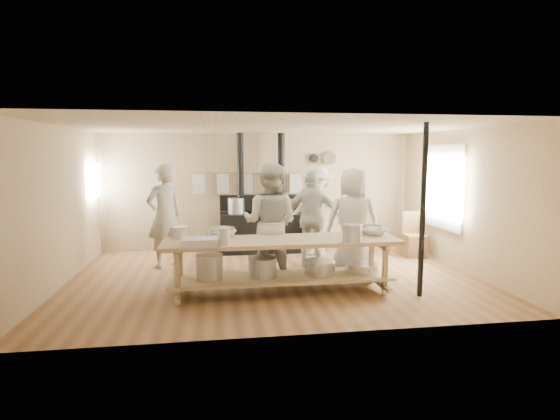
{
  "coord_description": "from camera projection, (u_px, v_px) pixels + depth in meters",
  "views": [
    {
      "loc": [
        -0.99,
        -7.38,
        2.14
      ],
      "look_at": [
        0.14,
        0.2,
        1.16
      ],
      "focal_mm": 28.0,
      "sensor_mm": 36.0,
      "label": 1
    }
  ],
  "objects": [
    {
      "name": "towel_rail",
      "position": [
        260.0,
        180.0,
        9.82
      ],
      "size": [
        3.0,
        0.04,
        0.47
      ],
      "color": "#A2865C",
      "rests_on": "ground"
    },
    {
      "name": "room_shell",
      "position": [
        274.0,
        185.0,
        7.45
      ],
      "size": [
        7.0,
        7.0,
        7.0
      ],
      "color": "tan",
      "rests_on": "ground"
    },
    {
      "name": "bowl_white_b",
      "position": [
        375.0,
        232.0,
        7.04
      ],
      "size": [
        0.56,
        0.56,
        0.1
      ],
      "primitive_type": "imported",
      "rotation": [
        0.0,
        0.0,
        2.21
      ],
      "color": "white",
      "rests_on": "prep_table"
    },
    {
      "name": "window_right",
      "position": [
        445.0,
        187.0,
        8.56
      ],
      "size": [
        0.09,
        1.5,
        1.65
      ],
      "color": "beige",
      "rests_on": "ground"
    },
    {
      "name": "pitcher",
      "position": [
        224.0,
        237.0,
        6.2
      ],
      "size": [
        0.2,
        0.2,
        0.25
      ],
      "primitive_type": "cylinder",
      "rotation": [
        0.0,
        0.0,
        -0.29
      ],
      "color": "white",
      "rests_on": "prep_table"
    },
    {
      "name": "bowl_white_a",
      "position": [
        222.0,
        233.0,
        6.85
      ],
      "size": [
        0.48,
        0.48,
        0.11
      ],
      "primitive_type": "imported",
      "rotation": [
        0.0,
        0.0,
        0.08
      ],
      "color": "white",
      "rests_on": "prep_table"
    },
    {
      "name": "cook_center",
      "position": [
        353.0,
        222.0,
        7.59
      ],
      "size": [
        1.03,
        0.77,
        1.92
      ],
      "primitive_type": "imported",
      "rotation": [
        0.0,
        0.0,
        2.96
      ],
      "color": "beige",
      "rests_on": "ground"
    },
    {
      "name": "cook_far_left",
      "position": [
        165.0,
        216.0,
        8.21
      ],
      "size": [
        0.85,
        0.8,
        1.96
      ],
      "primitive_type": "imported",
      "rotation": [
        0.0,
        0.0,
        3.76
      ],
      "color": "beige",
      "rests_on": "ground"
    },
    {
      "name": "cook_left",
      "position": [
        270.0,
        223.0,
        7.32
      ],
      "size": [
        1.2,
        1.09,
        2.0
      ],
      "primitive_type": "imported",
      "rotation": [
        0.0,
        0.0,
        2.71
      ],
      "color": "beige",
      "rests_on": "ground"
    },
    {
      "name": "roasting_pan",
      "position": [
        199.0,
        242.0,
        6.16
      ],
      "size": [
        0.51,
        0.34,
        0.11
      ],
      "primitive_type": "cube",
      "rotation": [
        0.0,
        0.0,
        -0.0
      ],
      "color": "#B2B2B7",
      "rests_on": "prep_table"
    },
    {
      "name": "mixing_bowl_large",
      "position": [
        221.0,
        232.0,
        6.85
      ],
      "size": [
        0.56,
        0.56,
        0.14
      ],
      "primitive_type": "cylinder",
      "rotation": [
        0.0,
        0.0,
        -0.31
      ],
      "color": "silver",
      "rests_on": "prep_table"
    },
    {
      "name": "bowl_steel_a",
      "position": [
        215.0,
        238.0,
        6.54
      ],
      "size": [
        0.4,
        0.4,
        0.09
      ],
      "primitive_type": "imported",
      "rotation": [
        0.0,
        0.0,
        0.78
      ],
      "color": "silver",
      "rests_on": "prep_table"
    },
    {
      "name": "support_post",
      "position": [
        423.0,
        211.0,
        6.47
      ],
      "size": [
        0.08,
        0.08,
        2.6
      ],
      "primitive_type": "cylinder",
      "color": "black",
      "rests_on": "ground"
    },
    {
      "name": "prep_table",
      "position": [
        281.0,
        260.0,
        6.71
      ],
      "size": [
        3.6,
        0.9,
        0.85
      ],
      "color": "#A2865C",
      "rests_on": "ground"
    },
    {
      "name": "cook_right",
      "position": [
        313.0,
        218.0,
        8.3
      ],
      "size": [
        1.18,
        0.85,
        1.86
      ],
      "primitive_type": "imported",
      "rotation": [
        0.0,
        0.0,
        2.74
      ],
      "color": "beige",
      "rests_on": "ground"
    },
    {
      "name": "chair",
      "position": [
        415.0,
        243.0,
        9.21
      ],
      "size": [
        0.46,
        0.46,
        0.93
      ],
      "rotation": [
        0.0,
        0.0,
        -0.07
      ],
      "color": "brown",
      "rests_on": "ground"
    },
    {
      "name": "ground",
      "position": [
        274.0,
        277.0,
        7.66
      ],
      "size": [
        7.0,
        7.0,
        0.0
      ],
      "primitive_type": "plane",
      "color": "brown",
      "rests_on": "ground"
    },
    {
      "name": "bucket_galv",
      "position": [
        352.0,
        233.0,
        6.47
      ],
      "size": [
        0.37,
        0.37,
        0.26
      ],
      "primitive_type": "cylinder",
      "rotation": [
        0.0,
        0.0,
        0.43
      ],
      "color": "gray",
      "rests_on": "prep_table"
    },
    {
      "name": "bowl_steel_b",
      "position": [
        371.0,
        229.0,
        7.21
      ],
      "size": [
        0.41,
        0.41,
        0.12
      ],
      "primitive_type": "imported",
      "rotation": [
        0.0,
        0.0,
        3.24
      ],
      "color": "silver",
      "rests_on": "prep_table"
    },
    {
      "name": "back_wall_shelf",
      "position": [
        323.0,
        160.0,
        10.01
      ],
      "size": [
        0.63,
        0.14,
        0.32
      ],
      "color": "#A2865C",
      "rests_on": "ground"
    },
    {
      "name": "stove",
      "position": [
        261.0,
        228.0,
        9.67
      ],
      "size": [
        1.9,
        0.75,
        2.6
      ],
      "color": "black",
      "rests_on": "ground"
    },
    {
      "name": "deep_bowl_enamel",
      "position": [
        180.0,
        232.0,
        6.76
      ],
      "size": [
        0.36,
        0.36,
        0.18
      ],
      "primitive_type": "cylinder",
      "rotation": [
        0.0,
        0.0,
        0.29
      ],
      "color": "white",
      "rests_on": "prep_table"
    },
    {
      "name": "cook_by_window",
      "position": [
        316.0,
        210.0,
        9.22
      ],
      "size": [
        1.43,
        1.24,
        1.92
      ],
      "primitive_type": "imported",
      "rotation": [
        0.0,
        0.0,
        -0.53
      ],
      "color": "beige",
      "rests_on": "ground"
    },
    {
      "name": "left_opening",
      "position": [
        94.0,
        181.0,
        8.92
      ],
      "size": [
        0.0,
        0.9,
        0.9
      ],
      "color": "white",
      "rests_on": "ground"
    }
  ]
}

